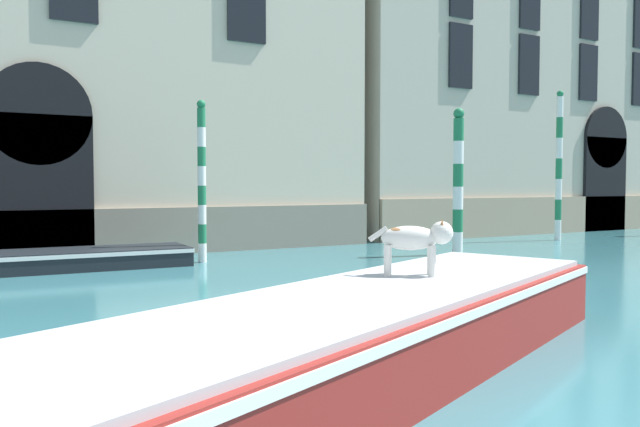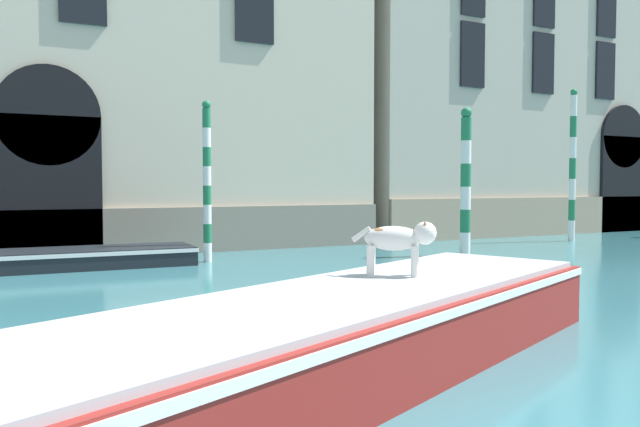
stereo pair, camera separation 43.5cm
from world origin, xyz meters
name	(u,v)px [view 1 (the left image)]	position (x,y,z in m)	size (l,w,h in m)	color
palazzo_right	(497,66)	(19.38, 20.00, 6.41)	(15.20, 6.13, 12.86)	#BCB29E
boat_foreground	(324,345)	(3.73, 6.16, 0.40)	(8.68, 5.15, 0.76)	maroon
dog_on_deck	(416,239)	(5.33, 7.00, 1.15)	(0.77, 0.60, 0.60)	silver
boat_moored_near_palazzo	(16,261)	(1.95, 15.32, 0.21)	(6.79, 1.70, 0.39)	black
mooring_pole_0	(202,181)	(5.65, 15.02, 1.81)	(0.19, 0.19, 3.58)	white
mooring_pole_2	(458,181)	(11.66, 13.47, 1.82)	(0.26, 0.26, 3.59)	white
mooring_pole_3	(559,165)	(17.09, 15.01, 2.33)	(0.20, 0.20, 4.62)	white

